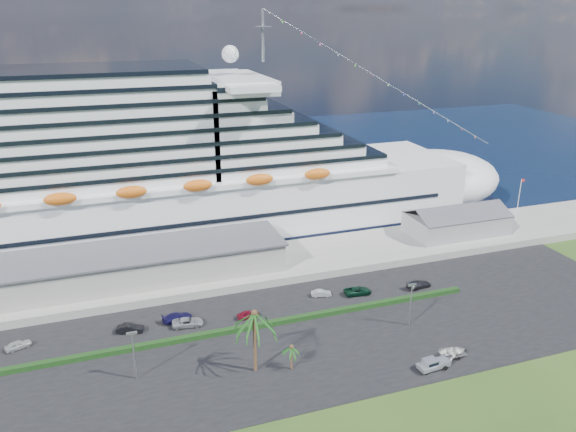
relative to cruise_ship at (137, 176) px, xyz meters
name	(u,v)px	position (x,y,z in m)	size (l,w,h in m)	color
ground	(324,373)	(21.53, -64.00, -16.69)	(420.00, 420.00, 0.00)	#234416
asphalt_lot	(300,336)	(21.53, -53.00, -16.63)	(140.00, 38.00, 0.12)	black
wharf	(254,265)	(21.53, -24.00, -15.79)	(240.00, 20.00, 1.80)	gray
water	(186,167)	(21.53, 66.00, -16.68)	(420.00, 160.00, 0.02)	black
cruise_ship	(137,176)	(0.00, 0.00, 0.00)	(191.00, 38.00, 54.00)	silver
terminal_building	(136,264)	(-3.47, -24.00, -11.68)	(61.00, 15.00, 6.30)	gray
port_shed	(457,222)	(73.53, -24.00, -12.30)	(24.00, 12.31, 7.37)	gray
flagpole	(519,200)	(91.57, -24.00, -8.43)	(1.08, 0.16, 12.00)	silver
hedge	(248,327)	(13.53, -48.00, -16.12)	(88.00, 1.10, 0.90)	black
lamp_post_left	(133,350)	(-6.47, -56.00, -11.35)	(1.60, 0.35, 8.27)	gray
lamp_post_right	(411,299)	(41.53, -56.00, -11.35)	(1.60, 0.35, 8.27)	gray
palm_tall	(254,320)	(11.53, -60.00, -7.49)	(8.82, 8.82, 11.13)	#47301E
palm_short	(291,350)	(17.03, -61.50, -13.03)	(3.53, 3.53, 4.56)	#47301E
parked_car_0	(18,345)	(-24.51, -41.10, -15.86)	(1.69, 4.20, 1.43)	#B6B7B8
parked_car_1	(130,328)	(-6.33, -42.07, -15.79)	(1.66, 4.76, 1.57)	black
parked_car_2	(188,322)	(3.63, -43.29, -15.80)	(2.56, 5.55, 1.54)	#999DA1
parked_car_3	(177,317)	(2.09, -40.86, -15.79)	(2.20, 5.40, 1.57)	#171447
parked_car_4	(248,314)	(14.69, -44.10, -15.87)	(1.66, 4.12, 1.40)	maroon
parked_car_5	(321,293)	(30.65, -40.79, -15.92)	(1.38, 3.96, 1.31)	#A8ACAF
parked_car_6	(358,291)	(37.80, -42.46, -15.81)	(2.53, 5.49, 1.53)	black
parked_car_7	(419,284)	(50.87, -44.00, -15.79)	(2.21, 5.44, 1.58)	black
pickup_truck	(433,364)	(38.22, -68.95, -15.54)	(5.48, 2.43, 1.88)	black
boat_trailer	(453,352)	(43.04, -67.36, -15.48)	(5.72, 3.69, 1.65)	gray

